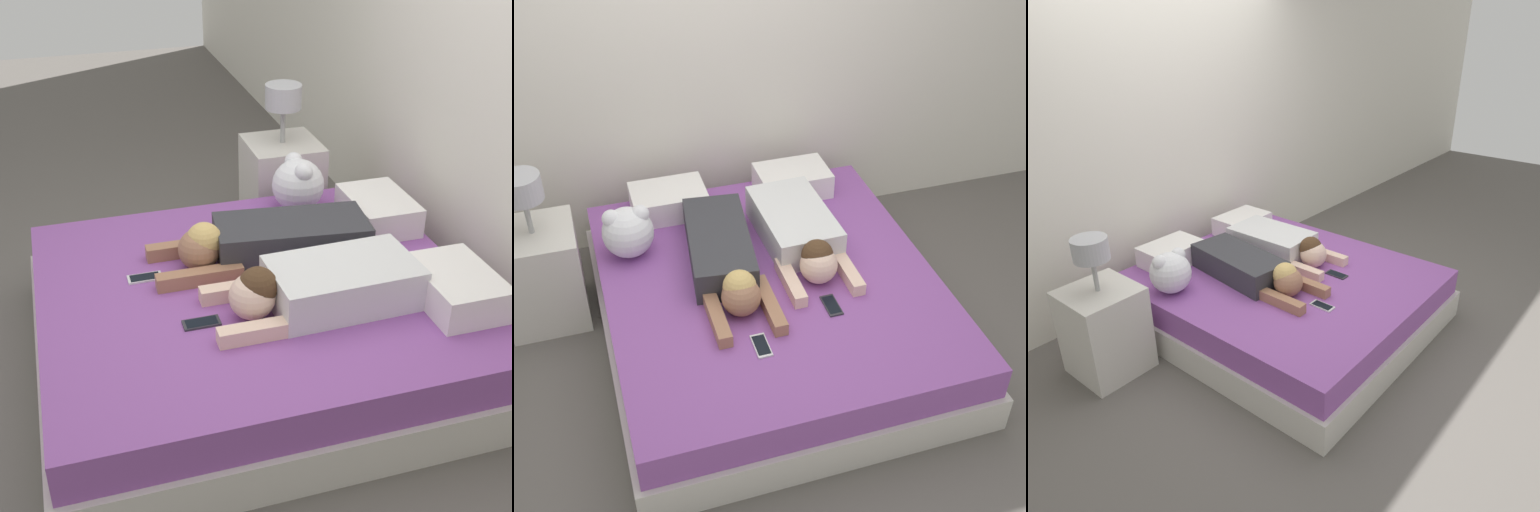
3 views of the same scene
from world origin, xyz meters
The scene contains 11 objects.
ground_plane centered at (0.00, 0.00, 0.00)m, with size 12.00×12.00×0.00m, color #5B5651.
wall_back centered at (0.00, 1.16, 1.30)m, with size 12.00×0.06×2.60m.
bed centered at (0.00, 0.00, 0.20)m, with size 1.81×2.02×0.40m.
pillow_head_left centered at (-0.39, 0.79, 0.47)m, with size 0.44×0.32×0.16m.
pillow_head_right centered at (0.39, 0.79, 0.47)m, with size 0.44×0.32×0.16m.
person_left centered at (-0.22, 0.12, 0.49)m, with size 0.41×1.08×0.23m.
person_right centered at (0.24, 0.21, 0.49)m, with size 0.40×0.93×0.23m.
cell_phone_left centered at (-0.19, -0.48, 0.40)m, with size 0.07×0.16×0.01m.
cell_phone_right centered at (0.23, -0.31, 0.40)m, with size 0.07×0.16×0.01m.
plush_toy centered at (-0.68, 0.45, 0.55)m, with size 0.29×0.29×0.30m.
nightstand centered at (-1.18, 0.52, 0.33)m, with size 0.43×0.43×0.95m.
Camera 3 is at (-2.54, -2.07, 2.13)m, focal length 35.00 mm.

